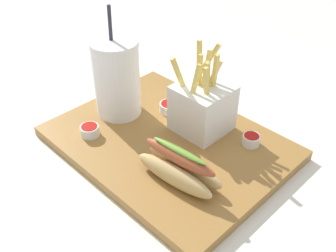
% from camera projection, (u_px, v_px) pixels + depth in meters
% --- Properties ---
extents(ground_plane, '(2.40, 2.40, 0.02)m').
position_uv_depth(ground_plane, '(168.00, 151.00, 0.76)').
color(ground_plane, silver).
extents(food_tray, '(0.42, 0.32, 0.02)m').
position_uv_depth(food_tray, '(168.00, 143.00, 0.75)').
color(food_tray, olive).
rests_on(food_tray, ground_plane).
extents(soda_cup, '(0.09, 0.09, 0.22)m').
position_uv_depth(soda_cup, '(117.00, 78.00, 0.77)').
color(soda_cup, white).
rests_on(soda_cup, food_tray).
extents(fries_basket, '(0.09, 0.10, 0.17)m').
position_uv_depth(fries_basket, '(202.00, 107.00, 0.74)').
color(fries_basket, white).
rests_on(fries_basket, food_tray).
extents(hot_dog_1, '(0.15, 0.07, 0.07)m').
position_uv_depth(hot_dog_1, '(179.00, 168.00, 0.64)').
color(hot_dog_1, tan).
rests_on(hot_dog_1, food_tray).
extents(ketchup_cup_1, '(0.03, 0.03, 0.02)m').
position_uv_depth(ketchup_cup_1, '(251.00, 139.00, 0.72)').
color(ketchup_cup_1, white).
rests_on(ketchup_cup_1, food_tray).
extents(ketchup_cup_2, '(0.04, 0.04, 0.02)m').
position_uv_depth(ketchup_cup_2, '(169.00, 107.00, 0.81)').
color(ketchup_cup_2, white).
rests_on(ketchup_cup_2, food_tray).
extents(ketchup_cup_3, '(0.04, 0.04, 0.02)m').
position_uv_depth(ketchup_cup_3, '(90.00, 130.00, 0.75)').
color(ketchup_cup_3, white).
rests_on(ketchup_cup_3, food_tray).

